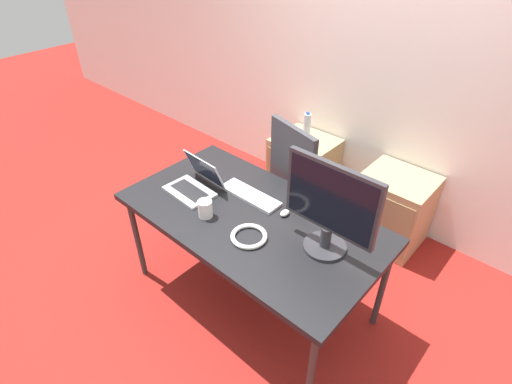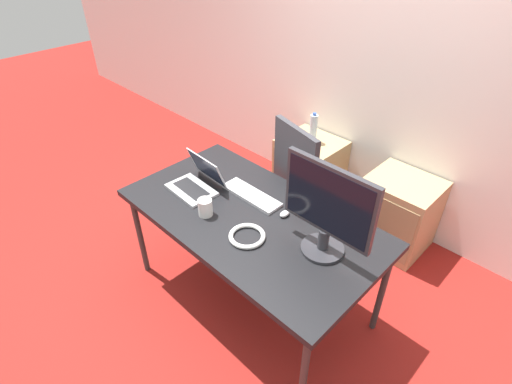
% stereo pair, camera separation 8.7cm
% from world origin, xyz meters
% --- Properties ---
extents(ground_plane, '(14.00, 14.00, 0.00)m').
position_xyz_m(ground_plane, '(0.00, 0.00, 0.00)').
color(ground_plane, maroon).
extents(wall_back, '(10.00, 0.05, 2.60)m').
position_xyz_m(wall_back, '(0.00, 1.47, 1.30)').
color(wall_back, silver).
rests_on(wall_back, ground_plane).
extents(desk, '(1.63, 0.88, 0.74)m').
position_xyz_m(desk, '(0.00, 0.00, 0.70)').
color(desk, black).
rests_on(desk, ground_plane).
extents(office_chair, '(0.58, 0.62, 1.12)m').
position_xyz_m(office_chair, '(-0.04, 0.69, 0.43)').
color(office_chair, '#232326').
rests_on(office_chair, ground_plane).
extents(cabinet_left, '(0.52, 0.46, 0.60)m').
position_xyz_m(cabinet_left, '(-0.46, 1.21, 0.30)').
color(cabinet_left, tan).
rests_on(cabinet_left, ground_plane).
extents(cabinet_right, '(0.52, 0.46, 0.60)m').
position_xyz_m(cabinet_right, '(0.42, 1.21, 0.30)').
color(cabinet_right, tan).
rests_on(cabinet_right, ground_plane).
extents(water_bottle, '(0.06, 0.06, 0.26)m').
position_xyz_m(water_bottle, '(-0.46, 1.21, 0.73)').
color(water_bottle, silver).
rests_on(water_bottle, cabinet_left).
extents(laptop_center, '(0.34, 0.30, 0.22)m').
position_xyz_m(laptop_center, '(-0.46, -0.05, 0.79)').
color(laptop_center, '#ADADB2').
rests_on(laptop_center, desk).
extents(monitor, '(0.53, 0.24, 0.54)m').
position_xyz_m(monitor, '(0.49, 0.06, 1.02)').
color(monitor, '#2D2D33').
rests_on(monitor, desk).
extents(keyboard, '(0.43, 0.13, 0.02)m').
position_xyz_m(keyboard, '(-0.13, 0.14, 0.75)').
color(keyboard, '#BCBCC1').
rests_on(keyboard, desk).
extents(mouse, '(0.04, 0.07, 0.03)m').
position_xyz_m(mouse, '(0.15, 0.14, 0.76)').
color(mouse, silver).
rests_on(mouse, desk).
extents(coffee_cup_white, '(0.09, 0.09, 0.11)m').
position_xyz_m(coffee_cup_white, '(-0.20, -0.19, 0.80)').
color(coffee_cup_white, white).
rests_on(coffee_cup_white, desk).
extents(coffee_cup_brown, '(0.09, 0.09, 0.11)m').
position_xyz_m(coffee_cup_brown, '(0.19, 0.26, 0.80)').
color(coffee_cup_brown, maroon).
rests_on(coffee_cup_brown, desk).
extents(cable_coil, '(0.21, 0.21, 0.03)m').
position_xyz_m(cable_coil, '(0.13, -0.16, 0.76)').
color(cable_coil, white).
rests_on(cable_coil, desk).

